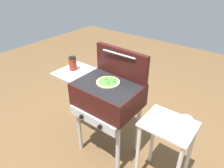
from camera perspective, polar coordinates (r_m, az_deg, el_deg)
The scene contains 9 objects.
ground_plane at distance 2.60m, azimuth -0.91°, elevation -17.39°, with size 8.00×8.00×0.00m, color brown.
grill at distance 2.11m, azimuth -1.45°, elevation -3.35°, with size 0.96×0.53×0.90m.
grill_lid_open at distance 2.11m, azimuth 2.51°, elevation 5.85°, with size 0.63×0.09×0.30m.
pizza_veggie at distance 2.05m, azimuth -1.05°, elevation 0.61°, with size 0.24×0.24×0.04m.
sauce_jar at distance 2.32m, azimuth -10.76°, elevation 5.59°, with size 0.08×0.08×0.15m.
prep_table at distance 1.99m, azimuth 14.54°, elevation -15.12°, with size 0.44×0.36×0.75m.
topping_bowl_near at distance 1.77m, azimuth 14.96°, elevation -11.66°, with size 0.12×0.12×0.04m.
topping_bowl_far at distance 1.88m, azimuth 13.80°, elevation -8.52°, with size 0.10×0.10×0.04m.
topping_bowl_middle at distance 1.89m, azimuth 19.67°, elevation -9.38°, with size 0.11×0.11×0.04m.
Camera 1 is at (1.10, -1.35, 1.93)m, focal length 33.21 mm.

